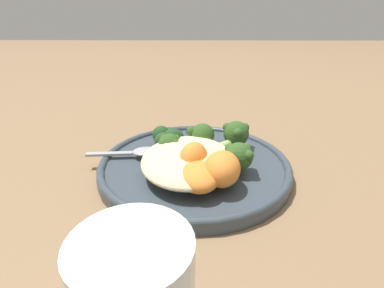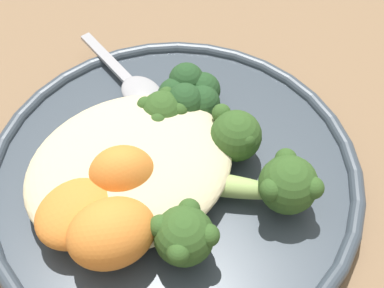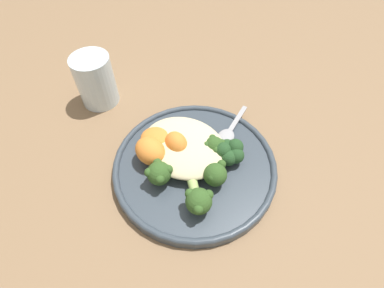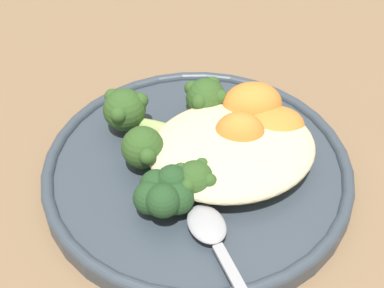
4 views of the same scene
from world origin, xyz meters
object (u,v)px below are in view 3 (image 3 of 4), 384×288
Objects in this scene: sweet_potato_chunk_2 at (150,151)px; quinoa_mound at (183,146)px; sweet_potato_chunk_0 at (176,144)px; sweet_potato_chunk_1 at (159,140)px; broccoli_stalk_2 at (212,171)px; broccoli_stalk_1 at (197,194)px; spoon at (228,134)px; water_glass at (96,80)px; broccoli_stalk_3 at (208,148)px; broccoli_stalk_0 at (161,172)px; kale_tuft at (230,152)px; plate at (195,166)px.

quinoa_mound is at bearing 49.78° from sweet_potato_chunk_2.
sweet_potato_chunk_0 reaches higher than sweet_potato_chunk_1.
broccoli_stalk_2 is 0.11m from sweet_potato_chunk_2.
broccoli_stalk_1 reaches higher than broccoli_stalk_2.
broccoli_stalk_1 is at bearing -12.08° from sweet_potato_chunk_2.
sweet_potato_chunk_0 is 0.11m from spoon.
water_glass is at bearing 173.25° from quinoa_mound.
sweet_potato_chunk_1 is (-0.12, 0.00, -0.00)m from broccoli_stalk_2.
broccoli_stalk_1 is 0.15m from spoon.
broccoli_stalk_3 is (-0.03, 0.04, -0.00)m from broccoli_stalk_2.
broccoli_stalk_0 is at bearing -163.98° from broccoli_stalk_3.
sweet_potato_chunk_1 is 1.32× the size of kale_tuft.
plate is at bearing 164.57° from spoon.
sweet_potato_chunk_1 is at bearing -162.09° from broccoli_stalk_1.
quinoa_mound reaches higher than spoon.
plate is 6.19× the size of sweet_potato_chunk_0.
water_glass reaches higher than sweet_potato_chunk_1.
spoon is at bearing 44.92° from sweet_potato_chunk_1.
broccoli_stalk_0 is at bearing -48.12° from sweet_potato_chunk_1.
sweet_potato_chunk_0 reaches higher than spoon.
quinoa_mound is at bearing 38.62° from sweet_potato_chunk_0.
broccoli_stalk_2 is at bearing -94.77° from kale_tuft.
water_glass reaches higher than broccoli_stalk_3.
kale_tuft is at bearing 44.53° from plate.
plate is at bearing 3.62° from sweet_potato_chunk_1.
kale_tuft is (0.11, 0.08, -0.01)m from sweet_potato_chunk_2.
broccoli_stalk_0 is (0.00, -0.07, 0.00)m from quinoa_mound.
plate is at bearing 27.59° from sweet_potato_chunk_2.
broccoli_stalk_3 is 0.06m from sweet_potato_chunk_0.
plate is 0.08m from sweet_potato_chunk_1.
broccoli_stalk_2 is 0.08m from sweet_potato_chunk_0.
quinoa_mound is at bearing 157.38° from broccoli_stalk_3.
broccoli_stalk_3 reaches higher than spoon.
broccoli_stalk_1 is 0.33m from water_glass.
sweet_potato_chunk_2 reaches higher than kale_tuft.
broccoli_stalk_0 is 0.07m from broccoli_stalk_1.
broccoli_stalk_2 is 0.32m from water_glass.
broccoli_stalk_0 is at bearing -78.52° from sweet_potato_chunk_0.
broccoli_stalk_1 is at bearing -36.24° from sweet_potato_chunk_0.
sweet_potato_chunk_0 is (-0.01, -0.01, 0.01)m from quinoa_mound.
kale_tuft is at bearing 89.99° from broccoli_stalk_2.
water_glass is at bearing 95.32° from spoon.
quinoa_mound is at bearing 179.76° from broccoli_stalk_1.
plate is 0.04m from quinoa_mound.
water_glass reaches higher than plate.
broccoli_stalk_1 is 0.13m from sweet_potato_chunk_1.
sweet_potato_chunk_0 is at bearing -157.96° from broccoli_stalk_0.
sweet_potato_chunk_0 reaches higher than broccoli_stalk_3.
quinoa_mound is 0.06m from sweet_potato_chunk_2.
quinoa_mound is 0.07m from broccoli_stalk_2.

